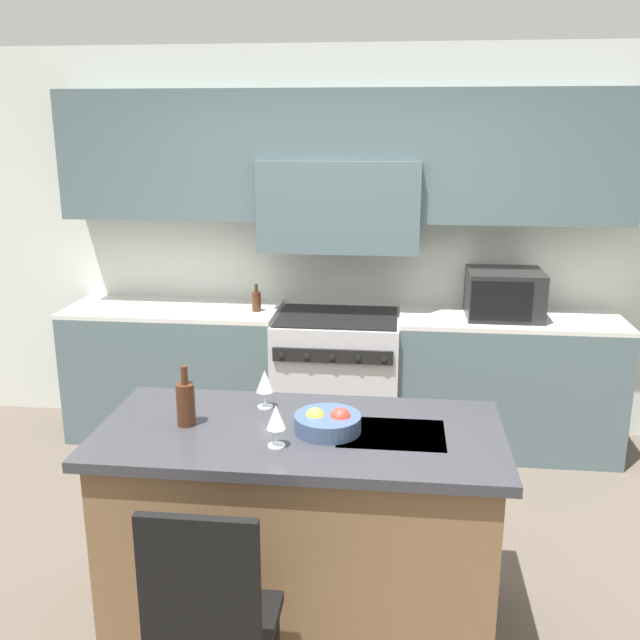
% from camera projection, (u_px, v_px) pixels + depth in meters
% --- Properties ---
extents(ground_plane, '(10.00, 10.00, 0.00)m').
position_uv_depth(ground_plane, '(302.00, 599.00, 3.38)').
color(ground_plane, brown).
extents(back_cabinetry, '(10.00, 0.46, 2.70)m').
position_uv_depth(back_cabinetry, '(341.00, 210.00, 4.92)').
color(back_cabinetry, silver).
rests_on(back_cabinetry, ground_plane).
extents(back_counter, '(3.79, 0.62, 0.94)m').
position_uv_depth(back_counter, '(337.00, 377.00, 4.99)').
color(back_counter, '#4C6066').
rests_on(back_counter, ground_plane).
extents(range_stove, '(0.84, 0.70, 0.92)m').
position_uv_depth(range_stove, '(337.00, 379.00, 4.97)').
color(range_stove, '#B7B7BC').
rests_on(range_stove, ground_plane).
extents(microwave, '(0.49, 0.43, 0.31)m').
position_uv_depth(microwave, '(504.00, 294.00, 4.70)').
color(microwave, black).
rests_on(microwave, back_counter).
extents(kitchen_island, '(1.71, 0.81, 0.94)m').
position_uv_depth(kitchen_island, '(301.00, 528.00, 3.11)').
color(kitchen_island, brown).
rests_on(kitchen_island, ground_plane).
extents(island_chair, '(0.42, 0.40, 1.00)m').
position_uv_depth(island_chair, '(210.00, 619.00, 2.43)').
color(island_chair, black).
rests_on(island_chair, ground_plane).
extents(wine_bottle, '(0.08, 0.08, 0.26)m').
position_uv_depth(wine_bottle, '(186.00, 403.00, 3.01)').
color(wine_bottle, '#422314').
rests_on(wine_bottle, kitchen_island).
extents(wine_glass_near, '(0.08, 0.08, 0.18)m').
position_uv_depth(wine_glass_near, '(276.00, 418.00, 2.80)').
color(wine_glass_near, white).
rests_on(wine_glass_near, kitchen_island).
extents(wine_glass_far, '(0.08, 0.08, 0.18)m').
position_uv_depth(wine_glass_far, '(265.00, 382.00, 3.19)').
color(wine_glass_far, white).
rests_on(wine_glass_far, kitchen_island).
extents(fruit_bowl, '(0.28, 0.28, 0.11)m').
position_uv_depth(fruit_bowl, '(328.00, 422.00, 2.96)').
color(fruit_bowl, '#384C6B').
rests_on(fruit_bowl, kitchen_island).
extents(oil_bottle_on_counter, '(0.06, 0.06, 0.19)m').
position_uv_depth(oil_bottle_on_counter, '(256.00, 301.00, 4.86)').
color(oil_bottle_on_counter, '#422314').
rests_on(oil_bottle_on_counter, back_counter).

